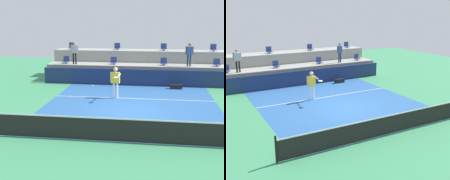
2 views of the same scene
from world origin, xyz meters
TOP-DOWN VIEW (x-y plane):
  - ground_plane at (0.00, 0.00)m, footprint 40.00×40.00m
  - court_inner_paint at (0.00, 1.00)m, footprint 9.00×10.00m
  - court_service_line at (0.00, 2.40)m, footprint 9.00×0.06m
  - tennis_net at (0.00, -4.00)m, footprint 10.48×0.08m
  - sponsor_backboard at (0.00, 6.00)m, footprint 13.00×0.16m
  - seating_tier_lower at (0.00, 7.30)m, footprint 13.00×1.80m
  - seating_tier_upper at (0.00, 9.10)m, footprint 13.00×1.80m
  - stadium_chair_lower_far_left at (-5.30, 7.23)m, footprint 0.44×0.40m
  - stadium_chair_lower_left at (-1.79, 7.23)m, footprint 0.44×0.40m
  - stadium_chair_lower_right at (1.75, 7.23)m, footprint 0.44×0.40m
  - stadium_chair_lower_far_right at (5.34, 7.23)m, footprint 0.44×0.40m
  - stadium_chair_upper_far_left at (-5.35, 9.03)m, footprint 0.44×0.40m
  - stadium_chair_upper_left at (-1.76, 9.03)m, footprint 0.44×0.40m
  - stadium_chair_upper_right at (1.77, 9.03)m, footprint 0.44×0.40m
  - stadium_chair_upper_far_right at (5.38, 9.03)m, footprint 0.44×0.40m
  - tennis_player at (-1.01, 2.34)m, footprint 0.61×1.27m
  - spectator_in_white at (-4.55, 6.85)m, footprint 0.57×0.22m
  - spectator_leaning_on_rail at (3.44, 6.85)m, footprint 0.57×0.26m
  - tennis_ball at (-1.57, -1.38)m, footprint 0.07×0.07m
  - equipment_bag at (2.55, 5.26)m, footprint 0.76×0.28m

SIDE VIEW (x-z plane):
  - ground_plane at x=0.00m, z-range 0.00..0.00m
  - court_inner_paint at x=0.00m, z-range 0.00..0.01m
  - court_service_line at x=0.00m, z-range 0.01..0.01m
  - equipment_bag at x=2.55m, z-range 0.00..0.30m
  - tennis_net at x=0.00m, z-range -0.04..1.03m
  - sponsor_backboard at x=0.00m, z-range 0.00..1.10m
  - seating_tier_lower at x=0.00m, z-range 0.00..1.25m
  - seating_tier_upper at x=0.00m, z-range 0.00..2.10m
  - tennis_player at x=-1.01m, z-range 0.21..1.99m
  - stadium_chair_lower_far_left at x=-5.30m, z-range 1.20..1.72m
  - stadium_chair_lower_left at x=-1.79m, z-range 1.20..1.72m
  - stadium_chair_lower_right at x=1.75m, z-range 1.20..1.72m
  - stadium_chair_lower_far_right at x=5.34m, z-range 1.20..1.72m
  - tennis_ball at x=-1.57m, z-range 1.47..1.54m
  - spectator_leaning_on_rail at x=3.44m, z-range 1.41..3.01m
  - spectator_in_white at x=-4.55m, z-range 1.41..3.02m
  - stadium_chair_upper_far_left at x=-5.35m, z-range 2.05..2.57m
  - stadium_chair_upper_left at x=-1.76m, z-range 2.05..2.57m
  - stadium_chair_upper_right at x=1.77m, z-range 2.05..2.57m
  - stadium_chair_upper_far_right at x=5.38m, z-range 2.05..2.57m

